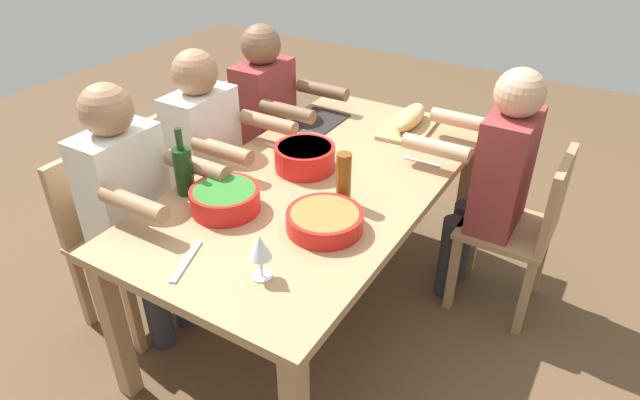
% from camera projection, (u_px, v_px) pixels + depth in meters
% --- Properties ---
extents(ground_plane, '(8.00, 8.00, 0.00)m').
position_uv_depth(ground_plane, '(320.00, 306.00, 2.77)').
color(ground_plane, brown).
extents(dining_table, '(1.82, 0.96, 0.74)m').
position_uv_depth(dining_table, '(320.00, 194.00, 2.42)').
color(dining_table, '#A87F56').
rests_on(dining_table, ground_plane).
extents(chair_far_left, '(0.40, 0.40, 0.85)m').
position_uv_depth(chair_far_left, '(525.00, 225.00, 2.52)').
color(chair_far_left, '#A87F56').
rests_on(chair_far_left, ground_plane).
extents(diner_far_left, '(0.41, 0.53, 1.20)m').
position_uv_depth(diner_far_left, '(494.00, 174.00, 2.49)').
color(diner_far_left, '#2D2D38').
rests_on(diner_far_left, ground_plane).
extents(chair_near_left, '(0.40, 0.40, 0.85)m').
position_uv_depth(chair_near_left, '(247.00, 145.00, 3.22)').
color(chair_near_left, '#A87F56').
rests_on(chair_near_left, ground_plane).
extents(diner_near_left, '(0.41, 0.53, 1.20)m').
position_uv_depth(diner_near_left, '(271.00, 117.00, 3.03)').
color(diner_near_left, '#2D2D38').
rests_on(diner_near_left, ground_plane).
extents(chair_near_center, '(0.40, 0.40, 0.85)m').
position_uv_depth(chair_near_center, '(188.00, 182.00, 2.86)').
color(chair_near_center, '#A87F56').
rests_on(chair_near_center, ground_plane).
extents(diner_near_center, '(0.41, 0.53, 1.20)m').
position_uv_depth(diner_near_center, '(211.00, 153.00, 2.67)').
color(diner_near_center, '#2D2D38').
rests_on(diner_near_center, ground_plane).
extents(chair_near_right, '(0.40, 0.40, 0.85)m').
position_uv_depth(chair_near_right, '(112.00, 229.00, 2.50)').
color(chair_near_right, '#A87F56').
rests_on(chair_near_right, ground_plane).
extents(diner_near_right, '(0.41, 0.53, 1.20)m').
position_uv_depth(diner_near_right, '(132.00, 200.00, 2.30)').
color(diner_near_right, '#2D2D38').
rests_on(diner_near_right, ground_plane).
extents(serving_bowl_greens, '(0.27, 0.27, 0.09)m').
position_uv_depth(serving_bowl_greens, '(225.00, 198.00, 2.14)').
color(serving_bowl_greens, red).
rests_on(serving_bowl_greens, dining_table).
extents(serving_bowl_fruit, '(0.29, 0.29, 0.07)m').
position_uv_depth(serving_bowl_fruit, '(325.00, 220.00, 2.03)').
color(serving_bowl_fruit, red).
rests_on(serving_bowl_fruit, dining_table).
extents(serving_bowl_salad, '(0.27, 0.27, 0.11)m').
position_uv_depth(serving_bowl_salad, '(305.00, 156.00, 2.42)').
color(serving_bowl_salad, red).
rests_on(serving_bowl_salad, dining_table).
extents(cutting_board, '(0.41, 0.25, 0.02)m').
position_uv_depth(cutting_board, '(409.00, 127.00, 2.80)').
color(cutting_board, tan).
rests_on(cutting_board, dining_table).
extents(bread_loaf, '(0.33, 0.13, 0.09)m').
position_uv_depth(bread_loaf, '(410.00, 117.00, 2.77)').
color(bread_loaf, tan).
rests_on(bread_loaf, cutting_board).
extents(wine_bottle, '(0.08, 0.08, 0.29)m').
position_uv_depth(wine_bottle, '(184.00, 170.00, 2.22)').
color(wine_bottle, '#193819').
rests_on(wine_bottle, dining_table).
extents(beer_bottle, '(0.06, 0.06, 0.22)m').
position_uv_depth(beer_bottle, '(344.00, 179.00, 2.15)').
color(beer_bottle, brown).
rests_on(beer_bottle, dining_table).
extents(wine_glass, '(0.08, 0.08, 0.17)m').
position_uv_depth(wine_glass, '(260.00, 249.00, 1.76)').
color(wine_glass, silver).
rests_on(wine_glass, dining_table).
extents(fork_far_left, '(0.02, 0.17, 0.01)m').
position_uv_depth(fork_far_left, '(421.00, 162.00, 2.49)').
color(fork_far_left, silver).
rests_on(fork_far_left, dining_table).
extents(placemat_near_left, '(0.32, 0.23, 0.01)m').
position_uv_depth(placemat_near_left, '(317.00, 121.00, 2.88)').
color(placemat_near_left, black).
rests_on(placemat_near_left, dining_table).
extents(fork_near_center, '(0.04, 0.17, 0.01)m').
position_uv_depth(fork_near_center, '(278.00, 148.00, 2.61)').
color(fork_near_center, silver).
rests_on(fork_near_center, dining_table).
extents(carving_knife, '(0.22, 0.10, 0.01)m').
position_uv_depth(carving_knife, '(186.00, 261.00, 1.88)').
color(carving_knife, silver).
rests_on(carving_knife, dining_table).
extents(napkin_stack, '(0.15, 0.15, 0.02)m').
position_uv_depth(napkin_stack, '(306.00, 139.00, 2.67)').
color(napkin_stack, white).
rests_on(napkin_stack, dining_table).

